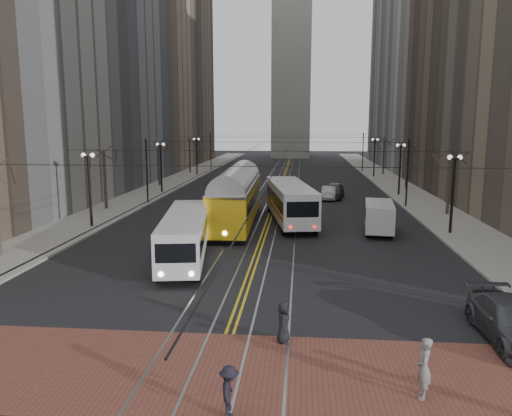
% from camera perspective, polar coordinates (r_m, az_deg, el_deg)
% --- Properties ---
extents(ground, '(260.00, 260.00, 0.00)m').
position_cam_1_polar(ground, '(20.95, -2.66, -13.14)').
color(ground, black).
rests_on(ground, ground).
extents(sidewalk_left, '(5.00, 140.00, 0.15)m').
position_cam_1_polar(sidewalk_left, '(67.01, -10.14, 2.61)').
color(sidewalk_left, gray).
rests_on(sidewalk_left, ground).
extents(sidewalk_right, '(5.00, 140.00, 0.15)m').
position_cam_1_polar(sidewalk_right, '(65.79, 15.97, 2.26)').
color(sidewalk_right, gray).
rests_on(sidewalk_right, ground).
extents(crosswalk_band, '(25.00, 6.00, 0.01)m').
position_cam_1_polar(crosswalk_band, '(17.37, -4.56, -18.19)').
color(crosswalk_band, brown).
rests_on(crosswalk_band, ground).
extents(streetcar_rails, '(4.80, 130.00, 0.02)m').
position_cam_1_polar(streetcar_rails, '(64.69, 2.80, 2.44)').
color(streetcar_rails, gray).
rests_on(streetcar_rails, ground).
extents(centre_lines, '(0.42, 130.00, 0.01)m').
position_cam_1_polar(centre_lines, '(64.69, 2.80, 2.44)').
color(centre_lines, gold).
rests_on(centre_lines, ground).
extents(building_left_mid, '(16.00, 20.00, 34.00)m').
position_cam_1_polar(building_left_mid, '(71.53, -18.82, 16.29)').
color(building_left_mid, slate).
rests_on(building_left_mid, ground).
extents(building_left_midfar, '(20.00, 20.00, 52.00)m').
position_cam_1_polar(building_left_midfar, '(92.08, -15.00, 20.54)').
color(building_left_midfar, '#88735E').
rests_on(building_left_midfar, ground).
extents(building_left_far, '(16.00, 20.00, 40.00)m').
position_cam_1_polar(building_left_far, '(109.49, -10.11, 15.74)').
color(building_left_far, brown).
rests_on(building_left_far, ground).
extents(building_right_mid, '(16.00, 20.00, 34.00)m').
position_cam_1_polar(building_right_mid, '(69.57, 25.37, 16.09)').
color(building_right_mid, brown).
rests_on(building_right_mid, ground).
extents(building_right_midfar, '(20.00, 20.00, 52.00)m').
position_cam_1_polar(building_right_midfar, '(90.45, 22.50, 20.36)').
color(building_right_midfar, '#A19D97').
rests_on(building_right_midfar, ground).
extents(building_right_far, '(16.00, 20.00, 40.00)m').
position_cam_1_polar(building_right_far, '(108.23, 18.03, 15.50)').
color(building_right_far, slate).
rests_on(building_right_far, ground).
extents(clock_tower, '(12.00, 12.00, 66.00)m').
position_cam_1_polar(clock_tower, '(124.31, 4.17, 22.57)').
color(clock_tower, '#B2AFA5').
rests_on(clock_tower, ground).
extents(lamp_posts, '(27.60, 57.20, 5.60)m').
position_cam_1_polar(lamp_posts, '(48.25, 1.99, 3.32)').
color(lamp_posts, black).
rests_on(lamp_posts, ground).
extents(street_trees, '(31.68, 53.28, 5.60)m').
position_cam_1_polar(street_trees, '(54.70, 2.38, 4.07)').
color(street_trees, '#382D23').
rests_on(street_trees, ground).
extents(trolley_wires, '(25.96, 120.00, 6.60)m').
position_cam_1_polar(trolley_wires, '(54.20, 2.36, 5.05)').
color(trolley_wires, black).
rests_on(trolley_wires, ground).
extents(transit_bus, '(3.91, 11.36, 2.78)m').
position_cam_1_polar(transit_bus, '(30.20, -8.07, -3.30)').
color(transit_bus, silver).
rests_on(transit_bus, ground).
extents(streetcar, '(3.19, 15.32, 3.60)m').
position_cam_1_polar(streetcar, '(40.53, -2.21, 0.68)').
color(streetcar, yellow).
rests_on(streetcar, ground).
extents(rear_bus, '(4.69, 12.54, 3.20)m').
position_cam_1_polar(rear_bus, '(41.24, 3.91, 0.54)').
color(rear_bus, silver).
rests_on(rear_bus, ground).
extents(cargo_van, '(2.58, 5.40, 2.30)m').
position_cam_1_polar(cargo_van, '(38.20, 13.89, -1.13)').
color(cargo_van, '#BCBCBC').
rests_on(cargo_van, ground).
extents(sedan_grey, '(2.81, 5.23, 1.69)m').
position_cam_1_polar(sedan_grey, '(55.46, 8.89, 2.00)').
color(sedan_grey, '#414449').
rests_on(sedan_grey, ground).
extents(sedan_silver, '(1.73, 4.31, 1.39)m').
position_cam_1_polar(sedan_silver, '(54.33, 8.29, 1.70)').
color(sedan_silver, '#A6AAAE').
rests_on(sedan_silver, ground).
extents(sedan_parked, '(2.23, 5.27, 1.52)m').
position_cam_1_polar(sedan_parked, '(21.51, 27.14, -11.44)').
color(sedan_parked, '#3F4247').
rests_on(sedan_parked, ground).
extents(pedestrian_a, '(0.52, 0.78, 1.57)m').
position_cam_1_polar(pedestrian_a, '(19.09, 3.15, -12.90)').
color(pedestrian_a, black).
rests_on(pedestrian_a, crosswalk_band).
extents(pedestrian_b, '(0.59, 0.76, 1.87)m').
position_cam_1_polar(pedestrian_b, '(16.31, 18.62, -16.94)').
color(pedestrian_b, gray).
rests_on(pedestrian_b, crosswalk_band).
extents(pedestrian_d, '(0.67, 1.04, 1.52)m').
position_cam_1_polar(pedestrian_d, '(14.73, -3.07, -20.26)').
color(pedestrian_d, black).
rests_on(pedestrian_d, crosswalk_band).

